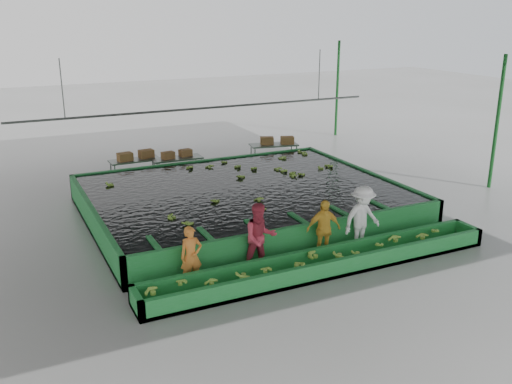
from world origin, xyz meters
name	(u,v)px	position (x,y,z in m)	size (l,w,h in m)	color
ground	(263,227)	(0.00, 0.00, 0.00)	(80.00, 80.00, 0.00)	gray
shed_roof	(264,65)	(0.00, 0.00, 5.00)	(20.00, 22.00, 0.04)	gray
shed_posts	(263,149)	(0.00, 0.00, 2.50)	(20.00, 22.00, 5.00)	#175920
flotation_tank	(243,199)	(0.00, 1.50, 0.45)	(10.00, 8.00, 0.90)	#218539
tank_water	(243,188)	(0.00, 1.50, 0.85)	(9.70, 7.70, 0.00)	black
sorting_trough	(324,263)	(0.00, -3.60, 0.25)	(10.00, 1.00, 0.50)	#218539
cableway_rail	(204,108)	(0.00, 5.00, 3.00)	(0.08, 0.08, 14.00)	#59605B
rail_hanger_left	(62,89)	(-5.00, 5.00, 4.00)	(0.04, 0.04, 2.00)	#59605B
rail_hanger_right	(319,75)	(5.00, 5.00, 4.00)	(0.04, 0.04, 2.00)	#59605B
worker_a	(191,256)	(-3.34, -2.80, 0.76)	(0.56, 0.37, 1.52)	orange
worker_b	(260,238)	(-1.47, -2.80, 0.92)	(0.89, 0.70, 1.84)	#C33449
worker_c	(323,229)	(0.45, -2.80, 0.83)	(0.98, 0.41, 1.66)	yellow
worker_d	(362,218)	(1.71, -2.80, 0.94)	(1.22, 0.70, 1.88)	white
packing_table_left	(135,170)	(-2.34, 6.69, 0.45)	(1.96, 0.78, 0.89)	#59605B
packing_table_mid	(177,169)	(-0.77, 6.17, 0.45)	(2.00, 0.80, 0.91)	#59605B
packing_table_right	(274,155)	(3.75, 6.53, 0.47)	(2.06, 0.83, 0.94)	#59605B
box_stack_left	(136,159)	(-2.28, 6.71, 0.89)	(1.44, 0.40, 0.31)	brown
box_stack_mid	(177,157)	(-0.75, 6.23, 0.91)	(1.25, 0.34, 0.27)	brown
box_stack_right	(277,144)	(3.89, 6.49, 0.94)	(1.45, 0.40, 0.31)	brown
floating_bananas	(233,182)	(0.00, 2.30, 0.85)	(8.18, 5.58, 0.11)	#83B73C
trough_bananas	(325,258)	(0.00, -3.60, 0.40)	(9.41, 0.63, 0.13)	#83B73C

